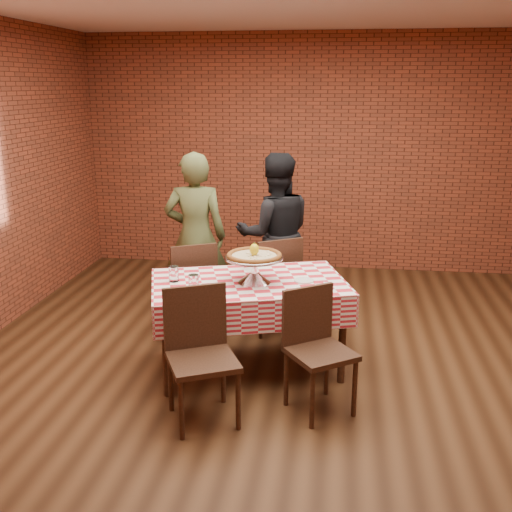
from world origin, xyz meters
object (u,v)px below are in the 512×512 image
chair_near_left (203,359)px  chair_far_right (271,282)px  pizza (254,256)px  diner_black (275,234)px  condiment_caddy (247,261)px  water_glass_right (174,274)px  pizza_stand (254,270)px  table (249,325)px  water_glass_left (194,283)px  chair_near_right (321,354)px  diner_olive (196,237)px  chair_far_left (190,287)px

chair_near_left → chair_far_right: bearing=55.0°
pizza → diner_black: size_ratio=0.27×
condiment_caddy → water_glass_right: bearing=-170.9°
pizza_stand → chair_near_left: size_ratio=0.51×
table → water_glass_left: water_glass_left is taller
chair_far_right → diner_black: diner_black is taller
pizza_stand → chair_far_right: size_ratio=0.51×
table → water_glass_right: bearing=-171.4°
chair_near_right → water_glass_left: bearing=125.9°
diner_olive → chair_near_right: bearing=121.0°
pizza_stand → chair_far_right: bearing=87.9°
water_glass_left → water_glass_right: (-0.21, 0.19, 0.00)m
water_glass_left → chair_near_left: bearing=-71.6°
diner_olive → diner_black: (0.76, 0.26, -0.01)m
pizza_stand → condiment_caddy: pizza_stand is taller
condiment_caddy → diner_olive: size_ratio=0.08×
pizza → diner_olive: diner_olive is taller
chair_far_left → water_glass_left: bearing=78.2°
pizza_stand → chair_near_right: bearing=-46.9°
pizza → water_glass_right: (-0.64, -0.07, -0.15)m
chair_near_left → diner_black: size_ratio=0.57×
chair_near_right → chair_far_left: size_ratio=0.98×
chair_near_right → chair_near_left: bearing=161.3°
water_glass_right → diner_black: diner_black is taller
water_glass_left → chair_far_right: (0.47, 1.15, -0.36)m
table → chair_far_left: chair_far_left is taller
chair_far_left → diner_black: diner_black is taller
chair_near_right → diner_olive: 2.18m
water_glass_left → condiment_caddy: (0.32, 0.61, 0.00)m
chair_far_right → chair_far_left: bearing=-15.7°
water_glass_left → condiment_caddy: 0.69m
pizza → chair_far_right: (0.03, 0.89, -0.51)m
chair_far_right → chair_near_right: bearing=78.2°
pizza_stand → chair_far_right: (0.03, 0.89, -0.40)m
chair_near_left → diner_black: bearing=57.3°
chair_far_left → diner_black: (0.73, 0.67, 0.37)m
diner_olive → water_glass_right: bearing=88.5°
diner_black → chair_far_right: bearing=77.2°
diner_olive → diner_black: diner_olive is taller
chair_far_right → water_glass_left: bearing=36.8°
water_glass_left → chair_far_left: chair_far_left is taller
condiment_caddy → diner_olive: 0.98m
table → chair_far_left: size_ratio=1.68×
chair_far_left → chair_far_right: 0.77m
chair_near_left → water_glass_right: bearing=91.6°
chair_far_right → diner_olive: (-0.78, 0.21, 0.37)m
chair_far_left → diner_black: bearing=-165.0°
water_glass_left → diner_black: (0.45, 1.62, 0.00)m
pizza_stand → chair_far_right: 0.98m
water_glass_right → chair_near_left: bearing=-62.4°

